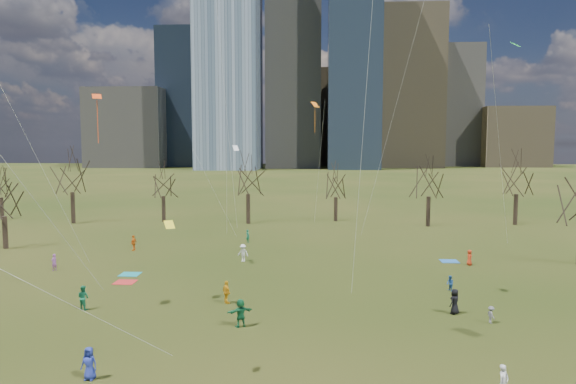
# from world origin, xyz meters

# --- Properties ---
(ground) EXTENTS (500.00, 500.00, 0.00)m
(ground) POSITION_xyz_m (0.00, 0.00, 0.00)
(ground) COLOR black
(ground) RESTS_ON ground
(downtown_skyline) EXTENTS (212.50, 78.00, 118.00)m
(downtown_skyline) POSITION_xyz_m (-2.43, 210.64, 39.01)
(downtown_skyline) COLOR slate
(downtown_skyline) RESTS_ON ground
(bare_tree_row) EXTENTS (113.04, 29.80, 9.50)m
(bare_tree_row) POSITION_xyz_m (-0.09, 37.22, 6.12)
(bare_tree_row) COLOR black
(bare_tree_row) RESTS_ON ground
(blanket_teal) EXTENTS (1.60, 1.50, 0.03)m
(blanket_teal) POSITION_xyz_m (-13.22, 12.23, 0.01)
(blanket_teal) COLOR teal
(blanket_teal) RESTS_ON ground
(blanket_navy) EXTENTS (1.60, 1.50, 0.03)m
(blanket_navy) POSITION_xyz_m (14.61, 18.59, 0.01)
(blanket_navy) COLOR #2460AB
(blanket_navy) RESTS_ON ground
(blanket_crimson) EXTENTS (1.60, 1.50, 0.03)m
(blanket_crimson) POSITION_xyz_m (-12.72, 9.82, 0.01)
(blanket_crimson) COLOR red
(blanket_crimson) RESTS_ON ground
(person_0) EXTENTS (0.79, 0.54, 1.54)m
(person_0) POSITION_xyz_m (-8.15, -6.63, 0.77)
(person_0) COLOR #233197
(person_0) RESTS_ON ground
(person_1) EXTENTS (0.66, 0.63, 1.52)m
(person_1) POSITION_xyz_m (10.27, -7.45, 0.76)
(person_1) COLOR silver
(person_1) RESTS_ON ground
(person_3) EXTENTS (0.53, 0.75, 1.06)m
(person_3) POSITION_xyz_m (12.91, 2.02, 0.53)
(person_3) COLOR slate
(person_3) RESTS_ON ground
(person_4) EXTENTS (0.87, 0.97, 1.58)m
(person_4) POSITION_xyz_m (-3.80, 4.93, 0.79)
(person_4) COLOR yellow
(person_4) RESTS_ON ground
(person_5) EXTENTS (1.62, 1.19, 1.69)m
(person_5) POSITION_xyz_m (-2.19, 0.58, 0.85)
(person_5) COLOR #166739
(person_5) RESTS_ON ground
(person_6) EXTENTS (0.94, 0.93, 1.64)m
(person_6) POSITION_xyz_m (11.14, 3.60, 0.82)
(person_6) COLOR black
(person_6) RESTS_ON ground
(person_7) EXTENTS (0.51, 0.62, 1.46)m
(person_7) POSITION_xyz_m (-20.16, 13.13, 0.73)
(person_7) COLOR #9751A2
(person_7) RESTS_ON ground
(person_8) EXTENTS (0.61, 0.69, 1.17)m
(person_8) POSITION_xyz_m (12.17, 8.76, 0.58)
(person_8) COLOR #225296
(person_8) RESTS_ON ground
(person_9) EXTENTS (1.18, 0.90, 1.61)m
(person_9) POSITION_xyz_m (-4.48, 17.50, 0.81)
(person_9) COLOR silver
(person_9) RESTS_ON ground
(person_12) EXTENTS (0.63, 0.79, 1.40)m
(person_12) POSITION_xyz_m (16.01, 17.14, 0.70)
(person_12) COLOR red
(person_12) RESTS_ON ground
(person_13) EXTENTS (0.60, 0.60, 1.40)m
(person_13) POSITION_xyz_m (-5.27, 26.66, 0.70)
(person_13) COLOR #197156
(person_13) RESTS_ON ground
(person_14) EXTENTS (0.95, 0.86, 1.61)m
(person_14) POSITION_xyz_m (-12.98, 3.18, 0.80)
(person_14) COLOR #19724C
(person_14) RESTS_ON ground
(person_16) EXTENTS (0.57, 0.99, 1.58)m
(person_16) POSITION_xyz_m (-16.29, 21.68, 0.79)
(person_16) COLOR orange
(person_16) RESTS_ON ground
(kites_airborne) EXTENTS (60.08, 46.87, 29.37)m
(kites_airborne) POSITION_xyz_m (3.52, 13.70, 13.92)
(kites_airborne) COLOR #FF4C15
(kites_airborne) RESTS_ON ground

